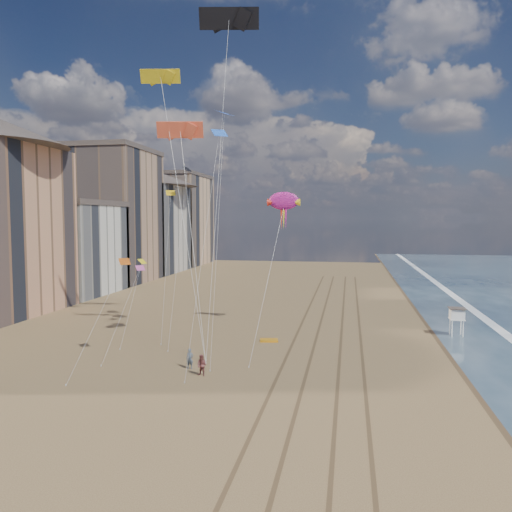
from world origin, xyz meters
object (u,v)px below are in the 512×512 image
at_px(lifeguard_stand, 457,314).
at_px(kite_flyer_a, 190,359).
at_px(grounded_kite, 269,340).
at_px(show_kite, 284,201).
at_px(kite_flyer_b, 202,365).

relative_size(lifeguard_stand, kite_flyer_a, 1.77).
distance_m(grounded_kite, show_kite, 16.99).
bearing_deg(grounded_kite, kite_flyer_a, -125.87).
distance_m(lifeguard_stand, grounded_kite, 22.33).
bearing_deg(lifeguard_stand, kite_flyer_b, -141.48).
xyz_separation_m(kite_flyer_a, kite_flyer_b, (1.68, -1.80, 0.01)).
height_order(show_kite, kite_flyer_a, show_kite).
relative_size(show_kite, kite_flyer_b, 11.85).
bearing_deg(kite_flyer_b, lifeguard_stand, 55.37).
relative_size(lifeguard_stand, kite_flyer_b, 1.75).
distance_m(kite_flyer_a, kite_flyer_b, 2.46).
bearing_deg(kite_flyer_a, show_kite, 69.72).
distance_m(show_kite, kite_flyer_a, 24.08).
distance_m(lifeguard_stand, kite_flyer_b, 31.98).
bearing_deg(grounded_kite, kite_flyer_b, -116.29).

